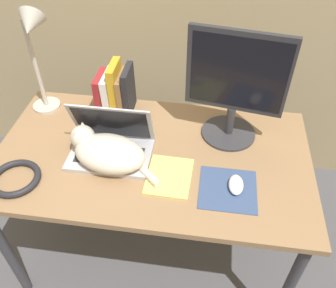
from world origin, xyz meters
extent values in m
cube|color=#93704C|center=(0.00, 0.37, 0.72)|extent=(1.33, 0.75, 0.03)
cylinder|color=#38383D|center=(-0.61, 0.05, 0.35)|extent=(0.04, 0.04, 0.71)
cylinder|color=#38383D|center=(-0.61, 0.70, 0.35)|extent=(0.04, 0.04, 0.71)
cylinder|color=#38383D|center=(0.61, 0.70, 0.35)|extent=(0.04, 0.04, 0.71)
cube|color=#B7B7BC|center=(-0.17, 0.33, 0.75)|extent=(0.34, 0.23, 0.02)
cube|color=#28282D|center=(-0.17, 0.32, 0.76)|extent=(0.28, 0.12, 0.00)
cube|color=#B7B7BC|center=(-0.17, 0.41, 0.86)|extent=(0.34, 0.09, 0.21)
cube|color=black|center=(-0.17, 0.40, 0.86)|extent=(0.30, 0.07, 0.19)
ellipsoid|color=beige|center=(-0.15, 0.29, 0.80)|extent=(0.32, 0.24, 0.12)
sphere|color=beige|center=(-0.28, 0.34, 0.82)|extent=(0.10, 0.10, 0.10)
cone|color=beige|center=(-0.28, 0.37, 0.86)|extent=(0.04, 0.04, 0.03)
cone|color=beige|center=(-0.29, 0.32, 0.86)|extent=(0.04, 0.04, 0.03)
cylinder|color=beige|center=(0.01, 0.24, 0.76)|extent=(0.12, 0.12, 0.03)
cylinder|color=#333338|center=(0.32, 0.55, 0.74)|extent=(0.24, 0.24, 0.01)
cylinder|color=#333338|center=(0.32, 0.55, 0.82)|extent=(0.04, 0.04, 0.13)
cube|color=#28282D|center=(0.32, 0.55, 1.06)|extent=(0.40, 0.09, 0.34)
cube|color=black|center=(0.32, 0.54, 1.06)|extent=(0.37, 0.06, 0.30)
cube|color=#384C75|center=(0.32, 0.22, 0.74)|extent=(0.22, 0.22, 0.00)
ellipsoid|color=silver|center=(0.35, 0.24, 0.76)|extent=(0.06, 0.10, 0.03)
cube|color=maroon|center=(-0.29, 0.66, 0.83)|extent=(0.03, 0.15, 0.18)
cube|color=white|center=(-0.25, 0.66, 0.83)|extent=(0.03, 0.17, 0.19)
cube|color=gold|center=(-0.22, 0.66, 0.86)|extent=(0.04, 0.15, 0.25)
cube|color=olive|center=(-0.18, 0.66, 0.84)|extent=(0.03, 0.16, 0.19)
cube|color=#232328|center=(-0.16, 0.66, 0.85)|extent=(0.03, 0.15, 0.23)
cylinder|color=beige|center=(-0.57, 0.63, 0.74)|extent=(0.13, 0.13, 0.01)
cylinder|color=beige|center=(-0.57, 0.63, 0.97)|extent=(0.02, 0.02, 0.43)
cone|color=beige|center=(-0.52, 0.59, 1.18)|extent=(0.11, 0.13, 0.14)
torus|color=#232328|center=(-0.50, 0.15, 0.75)|extent=(0.20, 0.20, 0.03)
cube|color=#E5DB6B|center=(0.09, 0.25, 0.74)|extent=(0.18, 0.22, 0.01)
camera|label=1|loc=(0.22, -0.68, 1.79)|focal=38.00mm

